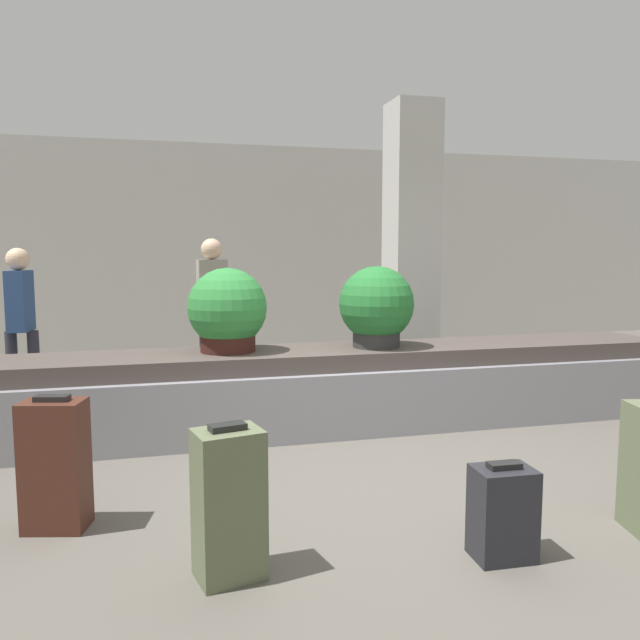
% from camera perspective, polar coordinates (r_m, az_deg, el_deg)
% --- Properties ---
extents(ground_plane, '(18.00, 18.00, 0.00)m').
position_cam_1_polar(ground_plane, '(4.24, 4.94, -14.82)').
color(ground_plane, '#59544C').
extents(back_wall, '(18.00, 0.06, 3.20)m').
position_cam_1_polar(back_wall, '(10.17, -7.04, 6.69)').
color(back_wall, beige).
rests_on(back_wall, ground_plane).
extents(carousel, '(6.78, 0.90, 0.69)m').
position_cam_1_polar(carousel, '(5.43, 0.00, -6.38)').
color(carousel, gray).
rests_on(carousel, ground_plane).
extents(pillar, '(0.53, 0.53, 3.20)m').
position_cam_1_polar(pillar, '(7.31, 8.33, 6.83)').
color(pillar, beige).
rests_on(pillar, ground_plane).
extents(suitcase_1, '(0.30, 0.23, 0.49)m').
position_cam_1_polar(suitcase_1, '(3.36, 16.36, -16.55)').
color(suitcase_1, '#232328').
rests_on(suitcase_1, ground_plane).
extents(suitcase_2, '(0.37, 0.30, 0.75)m').
position_cam_1_polar(suitcase_2, '(3.79, -23.06, -12.08)').
color(suitcase_2, '#472319').
rests_on(suitcase_2, ground_plane).
extents(suitcase_3, '(0.35, 0.30, 0.74)m').
position_cam_1_polar(suitcase_3, '(3.05, -8.33, -16.28)').
color(suitcase_3, '#5B6647').
rests_on(suitcase_3, ground_plane).
extents(potted_plant_0, '(0.66, 0.66, 0.70)m').
position_cam_1_polar(potted_plant_0, '(5.25, -8.46, 0.78)').
color(potted_plant_0, '#381914').
rests_on(potted_plant_0, carousel).
extents(potted_plant_1, '(0.66, 0.66, 0.71)m').
position_cam_1_polar(potted_plant_1, '(5.46, 5.19, 1.18)').
color(potted_plant_1, '#2D2D2D').
rests_on(potted_plant_1, carousel).
extents(traveler_0, '(0.31, 0.34, 1.56)m').
position_cam_1_polar(traveler_0, '(6.75, -25.70, 0.51)').
color(traveler_0, '#282833').
rests_on(traveler_0, ground_plane).
extents(traveler_1, '(0.34, 0.23, 1.66)m').
position_cam_1_polar(traveler_1, '(7.06, -9.80, 1.90)').
color(traveler_1, '#282833').
rests_on(traveler_1, ground_plane).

